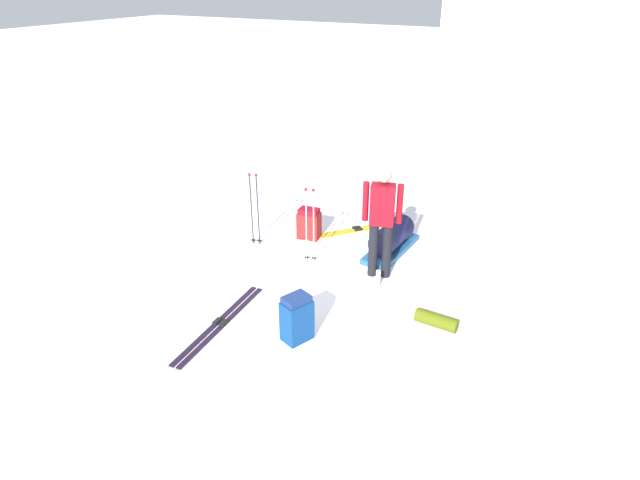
% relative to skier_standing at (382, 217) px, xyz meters
% --- Properties ---
extents(ground_plane, '(80.00, 80.00, 0.00)m').
position_rel_skier_standing_xyz_m(ground_plane, '(-0.68, -0.60, -0.95)').
color(ground_plane, white).
extents(distant_snow_ridge, '(12.96, 5.69, 3.03)m').
position_rel_skier_standing_xyz_m(distant_snow_ridge, '(1.35, 22.13, 0.56)').
color(distant_snow_ridge, white).
rests_on(distant_snow_ridge, ground_plane).
extents(skier_standing, '(0.55, 0.31, 1.70)m').
position_rel_skier_standing_xyz_m(skier_standing, '(0.00, 0.00, 0.00)').
color(skier_standing, black).
rests_on(skier_standing, ground_plane).
extents(ski_pair_near, '(0.29, 1.91, 0.05)m').
position_rel_skier_standing_xyz_m(ski_pair_near, '(-1.34, -2.13, -0.94)').
color(ski_pair_near, black).
rests_on(ski_pair_near, ground_plane).
extents(ski_pair_far, '(1.44, 1.62, 0.05)m').
position_rel_skier_standing_xyz_m(ski_pair_far, '(-0.93, 1.29, -0.94)').
color(ski_pair_far, gold).
rests_on(ski_pair_far, ground_plane).
extents(backpack_large_dark, '(0.40, 0.30, 0.54)m').
position_rel_skier_standing_xyz_m(backpack_large_dark, '(-1.54, 0.64, -0.69)').
color(backpack_large_dark, maroon).
rests_on(backpack_large_dark, ground_plane).
extents(backpack_bright, '(0.37, 0.42, 0.62)m').
position_rel_skier_standing_xyz_m(backpack_bright, '(-0.30, -1.93, -0.65)').
color(backpack_bright, navy).
rests_on(backpack_bright, ground_plane).
extents(ski_poles_planted_near, '(0.18, 0.10, 1.23)m').
position_rel_skier_standing_xyz_m(ski_poles_planted_near, '(-1.13, -0.08, -0.27)').
color(ski_poles_planted_near, '#B3B7C4').
rests_on(ski_poles_planted_near, ground_plane).
extents(ski_poles_planted_far, '(0.18, 0.10, 1.24)m').
position_rel_skier_standing_xyz_m(ski_poles_planted_far, '(-2.22, 0.03, -0.26)').
color(ski_poles_planted_far, '#18232C').
rests_on(ski_poles_planted_far, ground_plane).
extents(gear_sled, '(0.54, 1.33, 0.49)m').
position_rel_skier_standing_xyz_m(gear_sled, '(-0.12, 0.81, -0.73)').
color(gear_sled, '#205485').
rests_on(gear_sled, ground_plane).
extents(sleeping_mat_rolled, '(0.56, 0.22, 0.18)m').
position_rel_skier_standing_xyz_m(sleeping_mat_rolled, '(1.15, -0.87, -0.86)').
color(sleeping_mat_rolled, '#505B11').
rests_on(sleeping_mat_rolled, ground_plane).
extents(thermos_bottle, '(0.07, 0.07, 0.26)m').
position_rel_skier_standing_xyz_m(thermos_bottle, '(0.11, -0.30, -0.82)').
color(thermos_bottle, '#B2B0C9').
rests_on(thermos_bottle, ground_plane).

